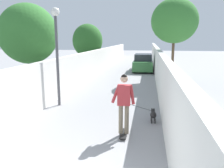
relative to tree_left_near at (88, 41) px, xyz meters
name	(u,v)px	position (x,y,z in m)	size (l,w,h in m)	color
ground_plane	(124,77)	(-5.00, -4.15, -2.69)	(80.00, 80.00, 0.00)	gray
wall_left	(84,67)	(-7.00, -1.61, -1.71)	(48.00, 0.30, 1.96)	silver
fence_right	(159,67)	(-7.00, -6.70, -1.62)	(48.00, 0.30, 2.15)	silver
tree_left_near	(88,41)	(0.00, 0.00, 0.00)	(2.96, 2.96, 4.34)	#473523
tree_left_mid	(28,34)	(-11.50, 0.00, 0.44)	(2.93, 2.93, 4.64)	brown
tree_right_far	(175,21)	(-6.00, -7.68, 1.38)	(3.14, 3.14, 5.58)	brown
lamp_post	(56,40)	(-13.16, -2.16, 0.18)	(0.36, 0.36, 4.18)	#4C4C51
skateboard	(124,134)	(-16.01, -5.34, -2.63)	(0.81, 0.23, 0.08)	black
person_skateboarder	(124,99)	(-16.01, -5.34, -1.54)	(0.23, 0.71, 1.81)	#726651
dog	(153,114)	(-14.65, -6.24, -2.42)	(1.67, 1.03, 1.06)	black
car_near	(143,63)	(-1.32, -5.55, -1.98)	(4.36, 1.80, 1.54)	#336B38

